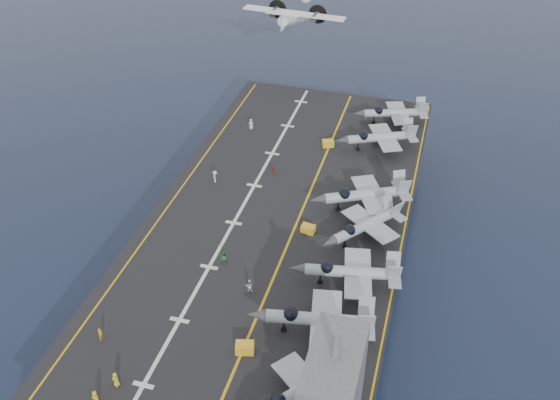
# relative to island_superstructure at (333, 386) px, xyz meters

# --- Properties ---
(ground) EXTENTS (500.00, 500.00, 0.00)m
(ground) POSITION_rel_island_superstructure_xyz_m (-15.00, 30.00, -17.90)
(ground) COLOR #142135
(ground) RESTS_ON ground
(hull) EXTENTS (36.00, 90.00, 10.00)m
(hull) POSITION_rel_island_superstructure_xyz_m (-15.00, 30.00, -12.90)
(hull) COLOR #56595E
(hull) RESTS_ON ground
(flight_deck) EXTENTS (38.00, 92.00, 0.40)m
(flight_deck) POSITION_rel_island_superstructure_xyz_m (-15.00, 30.00, -7.70)
(flight_deck) COLOR black
(flight_deck) RESTS_ON hull
(foul_line) EXTENTS (0.35, 90.00, 0.02)m
(foul_line) POSITION_rel_island_superstructure_xyz_m (-12.00, 30.00, -7.48)
(foul_line) COLOR gold
(foul_line) RESTS_ON flight_deck
(landing_centerline) EXTENTS (0.50, 90.00, 0.02)m
(landing_centerline) POSITION_rel_island_superstructure_xyz_m (-21.00, 30.00, -7.48)
(landing_centerline) COLOR silver
(landing_centerline) RESTS_ON flight_deck
(deck_edge_port) EXTENTS (0.25, 90.00, 0.02)m
(deck_edge_port) POSITION_rel_island_superstructure_xyz_m (-32.00, 30.00, -7.48)
(deck_edge_port) COLOR gold
(deck_edge_port) RESTS_ON flight_deck
(deck_edge_stbd) EXTENTS (0.25, 90.00, 0.02)m
(deck_edge_stbd) POSITION_rel_island_superstructure_xyz_m (3.50, 30.00, -7.48)
(deck_edge_stbd) COLOR gold
(deck_edge_stbd) RESTS_ON flight_deck
(island_superstructure) EXTENTS (5.00, 10.00, 15.00)m
(island_superstructure) POSITION_rel_island_superstructure_xyz_m (0.00, 0.00, 0.00)
(island_superstructure) COLOR #56595E
(island_superstructure) RESTS_ON flight_deck
(fighter_jet_1) EXTENTS (15.97, 16.67, 4.84)m
(fighter_jet_1) POSITION_rel_island_superstructure_xyz_m (-3.57, 2.61, -5.08)
(fighter_jet_1) COLOR #949DA4
(fighter_jet_1) RESTS_ON flight_deck
(fighter_jet_2) EXTENTS (16.69, 12.65, 5.25)m
(fighter_jet_2) POSITION_rel_island_superstructure_xyz_m (-4.07, 12.62, -4.88)
(fighter_jet_2) COLOR #8E969E
(fighter_jet_2) RESTS_ON flight_deck
(fighter_jet_3) EXTENTS (15.98, 12.14, 5.01)m
(fighter_jet_3) POSITION_rel_island_superstructure_xyz_m (-1.90, 21.83, -4.99)
(fighter_jet_3) COLOR #8F979E
(fighter_jet_3) RESTS_ON flight_deck
(fighter_jet_4) EXTENTS (15.70, 16.37, 4.75)m
(fighter_jet_4) POSITION_rel_island_superstructure_xyz_m (-1.78, 32.05, -5.12)
(fighter_jet_4) COLOR gray
(fighter_jet_4) RESTS_ON flight_deck
(fighter_jet_5) EXTENTS (18.02, 15.73, 5.25)m
(fighter_jet_5) POSITION_rel_island_superstructure_xyz_m (-3.02, 39.06, -4.87)
(fighter_jet_5) COLOR #979FA6
(fighter_jet_5) RESTS_ON flight_deck
(fighter_jet_7) EXTENTS (16.74, 14.46, 4.89)m
(fighter_jet_7) POSITION_rel_island_superstructure_xyz_m (-3.41, 56.75, -5.05)
(fighter_jet_7) COLOR #A2AAB3
(fighter_jet_7) RESTS_ON flight_deck
(fighter_jet_8) EXTENTS (15.70, 12.85, 4.70)m
(fighter_jet_8) POSITION_rel_island_superstructure_xyz_m (-2.28, 66.39, -5.15)
(fighter_jet_8) COLOR gray
(fighter_jet_8) RESTS_ON flight_deck
(tow_cart_a) EXTENTS (2.43, 1.89, 1.29)m
(tow_cart_a) POSITION_rel_island_superstructure_xyz_m (-11.69, 7.60, -6.85)
(tow_cart_a) COLOR gold
(tow_cart_a) RESTS_ON flight_deck
(tow_cart_b) EXTENTS (2.11, 1.52, 1.17)m
(tow_cart_b) POSITION_rel_island_superstructure_xyz_m (-9.90, 30.99, -6.91)
(tow_cart_b) COLOR gold
(tow_cart_b) RESTS_ON flight_deck
(tow_cart_c) EXTENTS (2.29, 1.95, 1.17)m
(tow_cart_c) POSITION_rel_island_superstructure_xyz_m (-12.26, 55.04, -6.92)
(tow_cart_c) COLOR yellow
(tow_cart_c) RESTS_ON flight_deck
(crew_0) EXTENTS (1.38, 1.14, 1.97)m
(crew_0) POSITION_rel_island_superstructure_xyz_m (-24.73, -3.52, -6.52)
(crew_0) COLOR gold
(crew_0) RESTS_ON flight_deck
(crew_1) EXTENTS (0.83, 1.14, 1.78)m
(crew_1) POSITION_rel_island_superstructure_xyz_m (-28.69, 4.64, -6.61)
(crew_1) COLOR gold
(crew_1) RESTS_ON flight_deck
(crew_2) EXTENTS (1.09, 1.33, 1.91)m
(crew_2) POSITION_rel_island_superstructure_xyz_m (-19.38, 21.35, -6.54)
(crew_2) COLOR #268C33
(crew_2) RESTS_ON flight_deck
(crew_3) EXTENTS (1.25, 1.46, 2.05)m
(crew_3) POSITION_rel_island_superstructure_xyz_m (-27.38, 39.29, -6.48)
(crew_3) COLOR silver
(crew_3) RESTS_ON flight_deck
(crew_4) EXTENTS (0.68, 1.02, 1.69)m
(crew_4) POSITION_rel_island_superstructure_xyz_m (-19.13, 44.26, -6.66)
(crew_4) COLOR #AC2A22
(crew_4) RESTS_ON flight_deck
(crew_5) EXTENTS (1.31, 0.99, 1.98)m
(crew_5) POSITION_rel_island_superstructure_xyz_m (-27.16, 57.18, -6.51)
(crew_5) COLOR silver
(crew_5) RESTS_ON flight_deck
(crew_7) EXTENTS (1.33, 1.05, 1.95)m
(crew_7) POSITION_rel_island_superstructure_xyz_m (-14.31, 17.17, -6.53)
(crew_7) COLOR silver
(crew_7) RESTS_ON flight_deck
(transport_plane) EXTENTS (22.16, 15.95, 5.00)m
(transport_plane) POSITION_rel_island_superstructure_xyz_m (-25.59, 80.99, 4.87)
(transport_plane) COLOR white
(crew_8) EXTENTS (1.38, 1.14, 1.97)m
(crew_8) POSITION_rel_island_superstructure_xyz_m (-23.80, -0.79, -6.52)
(crew_8) COLOR gold
(crew_8) RESTS_ON flight_deck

